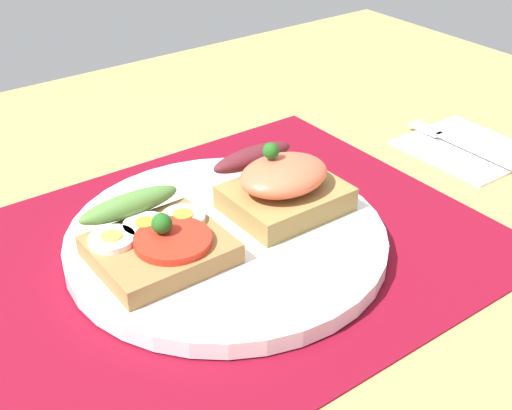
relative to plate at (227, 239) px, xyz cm
name	(u,v)px	position (x,y,z in cm)	size (l,w,h in cm)	color
ground_plane	(227,265)	(0.00, 0.00, -2.61)	(120.00, 90.00, 3.20)	tan
placemat	(227,248)	(0.00, 0.00, -0.86)	(42.71, 34.80, 0.30)	maroon
plate	(227,239)	(0.00, 0.00, 0.00)	(26.17, 26.17, 1.42)	white
sandwich_egg_tomato	(155,239)	(-6.03, 0.73, 2.06)	(9.80, 10.09, 3.87)	#996B3C
sandwich_salmon	(280,183)	(6.00, 0.70, 2.92)	(9.64, 9.19, 6.08)	olive
napkin	(466,147)	(30.60, 0.10, -0.71)	(11.09, 12.06, 0.60)	white
fork	(462,144)	(29.90, 0.20, -0.25)	(1.62, 14.78, 0.32)	#B7B7BC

